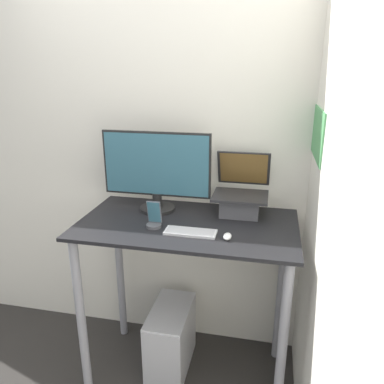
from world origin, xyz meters
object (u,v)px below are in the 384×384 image
monitor (156,172)px  computer_tower (171,338)px  keyboard (190,232)px  mouse (227,236)px  laptop (241,198)px  cell_phone (154,220)px

monitor → computer_tower: monitor is taller
monitor → computer_tower: 1.08m
keyboard → mouse: 0.20m
mouse → monitor: bearing=145.7°
laptop → keyboard: laptop is taller
monitor → mouse: bearing=-34.3°
laptop → cell_phone: 0.53m
computer_tower → monitor: bearing=131.3°
monitor → mouse: (0.46, -0.31, -0.22)m
keyboard → mouse: bearing=-7.6°
monitor → keyboard: size_ratio=2.39×
laptop → keyboard: (-0.22, -0.34, -0.08)m
keyboard → cell_phone: cell_phone is taller
keyboard → cell_phone: bearing=168.4°
laptop → computer_tower: 1.02m
laptop → cell_phone: (-0.43, -0.29, -0.05)m
keyboard → computer_tower: keyboard is taller
laptop → keyboard: 0.41m
computer_tower → keyboard: bearing=-46.4°
cell_phone → computer_tower: bearing=73.9°
mouse → cell_phone: (-0.40, 0.07, 0.03)m
monitor → cell_phone: monitor is taller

